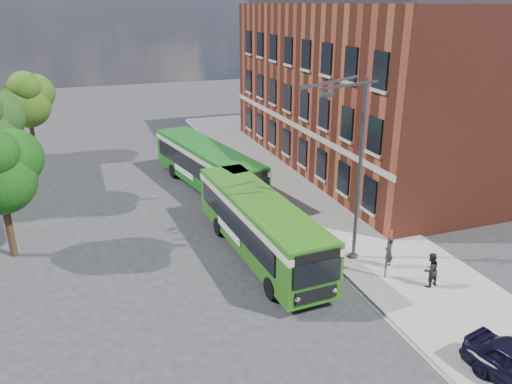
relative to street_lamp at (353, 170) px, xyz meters
name	(u,v)px	position (x,y,z in m)	size (l,w,h in m)	color
ground	(242,258)	(-4.84, 2.00, -4.79)	(120.00, 120.00, 0.00)	#28292B
pavement	(303,188)	(2.16, 10.00, -4.72)	(6.00, 48.00, 0.15)	gray
kerb_line	(261,195)	(-0.89, 10.00, -4.79)	(0.12, 48.00, 0.01)	beige
brick_office	(368,75)	(9.16, 14.00, 2.18)	(12.10, 26.00, 14.20)	maroon
street_lamp	(353,170)	(0.00, 0.00, 0.00)	(2.96, 2.38, 9.00)	#3D4043
bus_stop_sign	(387,251)	(0.76, -2.20, -3.28)	(0.35, 0.08, 2.52)	#3D4043
bus_front	(260,221)	(-3.84, 2.13, -2.96)	(3.28, 11.80, 3.02)	#286617
bus_rear	(207,163)	(-3.93, 12.42, -2.96)	(4.92, 12.64, 3.02)	#196019
pedestrian_a	(389,252)	(1.44, -1.38, -3.85)	(0.57, 0.38, 1.57)	black
pedestrian_b	(430,270)	(2.18, -3.50, -3.83)	(0.79, 0.61, 1.62)	black
tree_right	(28,99)	(-15.51, 24.65, 0.02)	(4.21, 4.00, 7.10)	#3C2416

